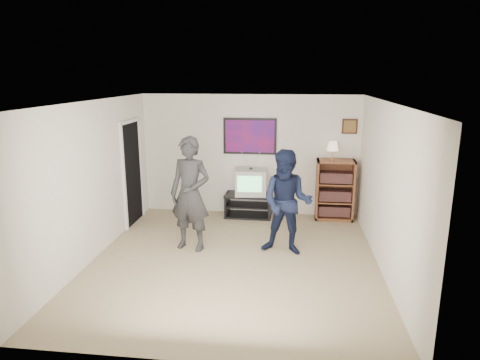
% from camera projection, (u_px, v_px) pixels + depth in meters
% --- Properties ---
extents(room_shell, '(4.51, 5.00, 2.51)m').
position_uv_depth(room_shell, '(237.00, 180.00, 6.84)').
color(room_shell, '#91775C').
rests_on(room_shell, ground).
extents(media_stand, '(0.98, 0.56, 0.48)m').
position_uv_depth(media_stand, '(248.00, 205.00, 8.90)').
color(media_stand, black).
rests_on(media_stand, room_shell).
extents(crt_television, '(0.66, 0.58, 0.53)m').
position_uv_depth(crt_television, '(251.00, 182.00, 8.77)').
color(crt_television, '#AFAFAA').
rests_on(crt_television, media_stand).
extents(bookshelf, '(0.75, 0.43, 1.23)m').
position_uv_depth(bookshelf, '(335.00, 190.00, 8.65)').
color(bookshelf, '#582A1A').
rests_on(bookshelf, room_shell).
extents(table_lamp, '(0.24, 0.24, 0.37)m').
position_uv_depth(table_lamp, '(333.00, 151.00, 8.47)').
color(table_lamp, '#FFDFC1').
rests_on(table_lamp, bookshelf).
extents(person_tall, '(0.79, 0.61, 1.92)m').
position_uv_depth(person_tall, '(190.00, 194.00, 7.08)').
color(person_tall, '#252627').
rests_on(person_tall, room_shell).
extents(person_short, '(0.95, 0.79, 1.74)m').
position_uv_depth(person_short, '(287.00, 203.00, 6.92)').
color(person_short, black).
rests_on(person_short, room_shell).
extents(controller_left, '(0.08, 0.13, 0.04)m').
position_uv_depth(controller_left, '(191.00, 172.00, 7.20)').
color(controller_left, white).
rests_on(controller_left, person_tall).
extents(controller_right, '(0.08, 0.12, 0.03)m').
position_uv_depth(controller_right, '(289.00, 183.00, 7.07)').
color(controller_right, white).
rests_on(controller_right, person_short).
extents(poster, '(1.10, 0.03, 0.75)m').
position_uv_depth(poster, '(250.00, 136.00, 8.80)').
color(poster, black).
rests_on(poster, room_shell).
extents(air_vent, '(0.28, 0.02, 0.14)m').
position_uv_depth(air_vent, '(223.00, 121.00, 8.79)').
color(air_vent, white).
rests_on(air_vent, room_shell).
extents(small_picture, '(0.30, 0.03, 0.30)m').
position_uv_depth(small_picture, '(350.00, 126.00, 8.51)').
color(small_picture, black).
rests_on(small_picture, room_shell).
extents(doorway, '(0.03, 0.85, 2.00)m').
position_uv_depth(doorway, '(132.00, 174.00, 8.37)').
color(doorway, black).
rests_on(doorway, room_shell).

